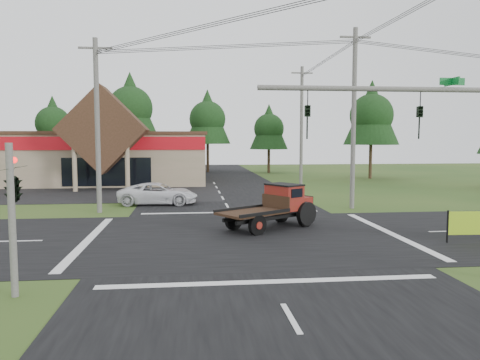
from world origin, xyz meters
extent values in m
plane|color=#294819|center=(0.00, 0.00, 0.00)|extent=(120.00, 120.00, 0.00)
cube|color=black|center=(0.00, 0.00, 0.01)|extent=(12.00, 120.00, 0.02)
cube|color=black|center=(0.00, 0.00, 0.01)|extent=(120.00, 12.00, 0.02)
cube|color=black|center=(-14.00, 19.00, 0.01)|extent=(28.00, 14.00, 0.02)
cube|color=gray|center=(-16.00, 30.00, 2.50)|extent=(30.00, 15.00, 5.00)
cube|color=#392617|center=(-16.00, 30.00, 5.05)|extent=(30.40, 15.40, 0.30)
cube|color=maroon|center=(-16.00, 22.45, 4.10)|extent=(30.00, 0.12, 1.20)
cube|color=#392617|center=(-10.00, 21.50, 5.30)|extent=(7.78, 4.00, 7.78)
cylinder|color=gray|center=(-12.20, 19.80, 2.00)|extent=(0.40, 0.40, 4.00)
cylinder|color=gray|center=(-7.80, 19.80, 2.00)|extent=(0.40, 0.40, 4.00)
cube|color=black|center=(-10.00, 22.48, 1.50)|extent=(8.00, 0.08, 2.60)
cylinder|color=#595651|center=(3.50, -7.50, 6.00)|extent=(8.00, 0.16, 0.16)
imported|color=black|center=(4.50, -7.50, 5.00)|extent=(0.16, 0.20, 1.00)
imported|color=black|center=(1.00, -7.50, 5.00)|extent=(0.16, 0.20, 1.00)
cube|color=#0C6626|center=(5.50, -7.50, 6.25)|extent=(0.80, 0.04, 0.22)
cylinder|color=#595651|center=(-7.50, -7.50, 2.20)|extent=(0.20, 0.20, 4.40)
imported|color=black|center=(-7.50, -7.30, 3.70)|extent=(0.53, 2.48, 1.00)
sphere|color=#FF0C0C|center=(-7.50, -7.15, 3.90)|extent=(0.18, 0.18, 0.18)
cylinder|color=#595651|center=(-8.00, 8.00, 5.25)|extent=(0.30, 0.30, 10.50)
cube|color=#595651|center=(-8.00, 8.00, 9.90)|extent=(2.00, 0.12, 0.12)
cylinder|color=#595651|center=(8.00, 8.00, 5.75)|extent=(0.30, 0.30, 11.50)
cube|color=#595651|center=(8.00, 8.00, 10.90)|extent=(2.00, 0.12, 0.12)
cylinder|color=#595651|center=(8.00, 22.00, 5.60)|extent=(0.30, 0.30, 11.20)
cube|color=#595651|center=(8.00, 22.00, 10.60)|extent=(2.00, 0.12, 0.12)
cylinder|color=#332316|center=(-20.00, 42.00, 1.75)|extent=(0.36, 0.36, 3.50)
cone|color=black|center=(-20.00, 42.00, 6.80)|extent=(5.60, 5.60, 6.60)
sphere|color=black|center=(-20.00, 42.00, 6.50)|extent=(4.40, 4.40, 4.40)
cylinder|color=#332316|center=(-10.00, 41.00, 2.27)|extent=(0.36, 0.36, 4.55)
cone|color=black|center=(-10.00, 41.00, 8.84)|extent=(7.28, 7.28, 8.58)
sphere|color=black|center=(-10.00, 41.00, 8.45)|extent=(5.72, 5.72, 5.72)
cylinder|color=#332316|center=(0.00, 42.00, 1.92)|extent=(0.36, 0.36, 3.85)
cone|color=black|center=(0.00, 42.00, 7.48)|extent=(6.16, 6.16, 7.26)
sphere|color=black|center=(0.00, 42.00, 7.15)|extent=(4.84, 4.84, 4.84)
cylinder|color=#332316|center=(8.00, 40.00, 1.57)|extent=(0.36, 0.36, 3.15)
cone|color=black|center=(8.00, 40.00, 6.12)|extent=(5.04, 5.04, 5.94)
sphere|color=black|center=(8.00, 40.00, 5.85)|extent=(3.96, 3.96, 3.96)
cylinder|color=#332316|center=(18.00, 30.00, 1.92)|extent=(0.36, 0.36, 3.85)
cone|color=black|center=(18.00, 30.00, 7.48)|extent=(6.16, 6.16, 7.26)
sphere|color=black|center=(18.00, 30.00, 7.15)|extent=(4.84, 4.84, 4.84)
imported|color=silver|center=(-4.65, 11.21, 0.75)|extent=(5.53, 2.80, 1.50)
camera|label=1|loc=(-2.51, -21.17, 4.51)|focal=35.00mm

